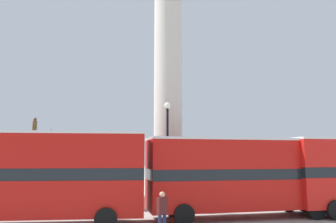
# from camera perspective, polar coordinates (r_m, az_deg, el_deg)

# --- Properties ---
(ground_plane) EXTENTS (200.00, 200.00, 0.00)m
(ground_plane) POSITION_cam_1_polar(r_m,az_deg,el_deg) (22.94, 0.00, -16.02)
(ground_plane) COLOR #ADA89E
(monument_column) EXTENTS (4.48, 4.48, 24.97)m
(monument_column) POSITION_cam_1_polar(r_m,az_deg,el_deg) (23.86, 0.00, 9.78)
(monument_column) COLOR beige
(monument_column) RESTS_ON ground_plane
(bus_b) EXTENTS (10.28, 3.26, 4.22)m
(bus_b) POSITION_cam_1_polar(r_m,az_deg,el_deg) (18.55, 12.58, -10.48)
(bus_b) COLOR #B7140F
(bus_b) RESTS_ON ground_plane
(bus_c) EXTENTS (11.27, 3.38, 4.41)m
(bus_c) POSITION_cam_1_polar(r_m,az_deg,el_deg) (17.21, -23.44, -9.91)
(bus_c) COLOR #B7140F
(bus_c) RESTS_ON ground_plane
(equestrian_statue) EXTENTS (3.76, 3.37, 6.41)m
(equestrian_statue) POSITION_cam_1_polar(r_m,az_deg,el_deg) (28.52, -22.57, -9.88)
(equestrian_statue) COLOR beige
(equestrian_statue) RESTS_ON ground_plane
(street_lamp) EXTENTS (0.39, 0.39, 6.53)m
(street_lamp) POSITION_cam_1_polar(r_m,az_deg,el_deg) (19.67, -0.09, -7.29)
(street_lamp) COLOR black
(street_lamp) RESTS_ON ground_plane
(pedestrian_near_lamp) EXTENTS (0.50, 0.41, 1.79)m
(pedestrian_near_lamp) POSITION_cam_1_polar(r_m,az_deg,el_deg) (14.16, -1.02, -16.86)
(pedestrian_near_lamp) COLOR #192347
(pedestrian_near_lamp) RESTS_ON ground_plane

